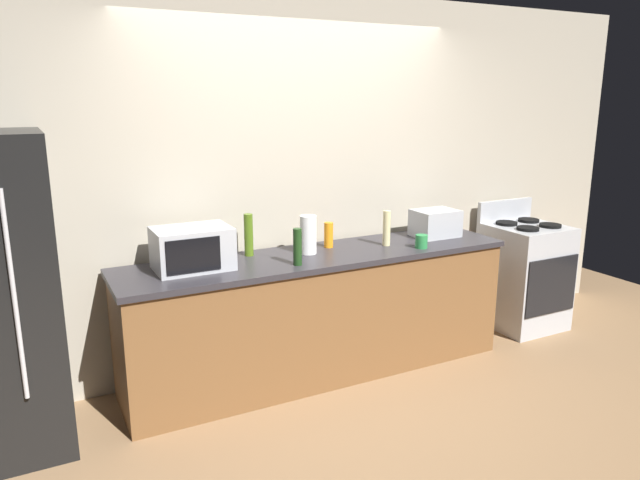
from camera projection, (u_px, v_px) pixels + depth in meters
The scene contains 12 objects.
ground_plane at pixel (347, 395), 4.01m from camera, with size 8.00×8.00×0.00m, color #93704C.
back_wall at pixel (295, 183), 4.39m from camera, with size 6.40×0.10×2.70m, color #B2A893.
counter_run at pixel (320, 314), 4.25m from camera, with size 2.84×0.64×0.90m.
stove_range at pixel (524, 275), 5.14m from camera, with size 0.60×0.61×1.08m.
microwave at pixel (192, 248), 3.75m from camera, with size 0.48×0.35×0.27m.
toaster_oven at pixel (435, 223), 4.64m from camera, with size 0.34×0.26×0.21m, color #B7BABF.
paper_towel_roll at pixel (308, 235), 4.12m from camera, with size 0.12×0.12×0.27m, color white.
bottle_hand_soap at pixel (387, 228), 4.34m from camera, with size 0.06×0.06×0.26m, color beige.
bottle_olive_oil at pixel (249, 235), 4.06m from camera, with size 0.06×0.06×0.29m, color #4C6B19.
bottle_dish_soap at pixel (329, 235), 4.30m from camera, with size 0.07×0.07×0.19m, color orange.
bottle_wine at pixel (298, 247), 3.84m from camera, with size 0.06×0.06×0.24m, color #1E3F19.
mug_green at pixel (421, 241), 4.29m from camera, with size 0.09×0.09×0.10m, color #2D8C47.
Camera 1 is at (-1.84, -3.15, 1.98)m, focal length 33.17 mm.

